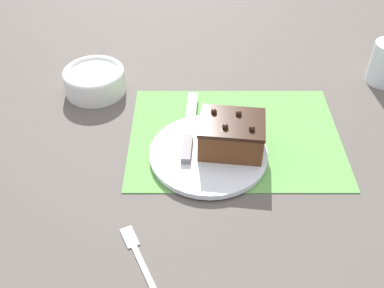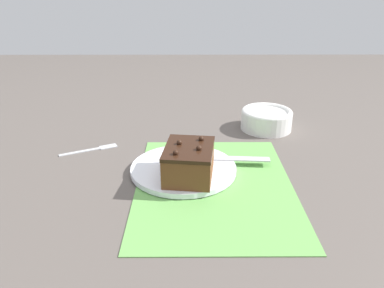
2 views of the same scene
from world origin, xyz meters
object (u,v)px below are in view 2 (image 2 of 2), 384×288
at_px(chocolate_cake, 189,162).
at_px(dessert_fork, 94,149).
at_px(cake_plate, 183,169).
at_px(small_bowl, 266,119).
at_px(serving_knife, 201,156).

distance_m(chocolate_cake, dessert_fork, 0.31).
distance_m(cake_plate, chocolate_cake, 0.06).
relative_size(small_bowl, dessert_fork, 1.05).
xyz_separation_m(cake_plate, dessert_fork, (-0.13, -0.24, -0.01)).
bearing_deg(dessert_fork, small_bowl, 81.19).
distance_m(small_bowl, dessert_fork, 0.50).
xyz_separation_m(cake_plate, small_bowl, (-0.27, 0.24, 0.02)).
relative_size(cake_plate, chocolate_cake, 1.72).
relative_size(serving_knife, dessert_fork, 1.73).
height_order(chocolate_cake, small_bowl, chocolate_cake).
bearing_deg(small_bowl, dessert_fork, -73.11).
bearing_deg(small_bowl, cake_plate, -41.61).
xyz_separation_m(serving_knife, small_bowl, (-0.23, 0.20, 0.01)).
relative_size(cake_plate, serving_knife, 1.00).
distance_m(serving_knife, dessert_fork, 0.30).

